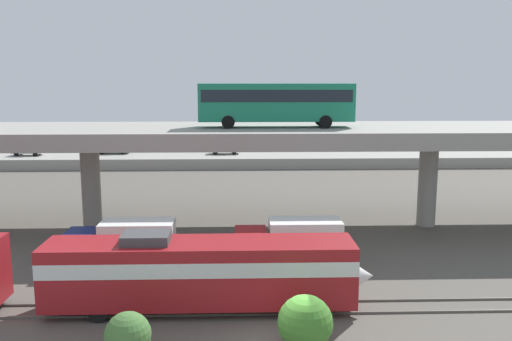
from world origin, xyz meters
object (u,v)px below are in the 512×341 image
transit_bus_on_overpass (276,101)px  parked_car_4 (28,150)px  train_locomotive (215,270)px  service_truck_east (291,241)px  parked_car_1 (113,148)px  service_truck_west (124,243)px  parked_car_0 (225,148)px  parked_car_2 (300,144)px  parked_car_3 (203,145)px

transit_bus_on_overpass → parked_car_4: size_ratio=2.92×
train_locomotive → transit_bus_on_overpass: 18.06m
service_truck_east → parked_car_1: bearing=-64.0°
parked_car_4 → transit_bus_on_overpass: bearing=-45.6°
service_truck_west → parked_car_0: 43.03m
transit_bus_on_overpass → parked_car_1: (-20.86, 34.48, -8.03)m
parked_car_2 → parked_car_1: bearing=-171.2°
train_locomotive → parked_car_2: 55.32m
transit_bus_on_overpass → parked_car_2: 40.02m
service_truck_west → parked_car_1: bearing=-76.3°
service_truck_west → transit_bus_on_overpass: bearing=-138.6°
transit_bus_on_overpass → parked_car_1: 41.09m
train_locomotive → service_truck_east: (4.57, 6.58, -0.55)m
service_truck_east → parked_car_1: size_ratio=1.45×
service_truck_east → parked_car_2: (5.95, 47.73, 0.56)m
parked_car_1 → parked_car_2: (27.21, 4.21, -0.00)m
parked_car_3 → parked_car_4: 24.45m
train_locomotive → parked_car_0: 49.27m
transit_bus_on_overpass → service_truck_west: size_ratio=1.76×
parked_car_1 → parked_car_3: bearing=15.2°
service_truck_west → service_truck_east: bearing=-180.0°
parked_car_0 → parked_car_4: bearing=1.7°
parked_car_1 → train_locomotive: bearing=-71.6°
train_locomotive → parked_car_3: size_ratio=3.78×
parked_car_1 → parked_car_2: 27.54m
train_locomotive → service_truck_east: train_locomotive is taller
train_locomotive → parked_car_4: bearing=120.1°
train_locomotive → parked_car_0: size_ratio=4.00×
parked_car_1 → parked_car_3: size_ratio=1.04×
train_locomotive → service_truck_west: 8.98m
service_truck_west → parked_car_1: 44.79m
service_truck_east → parked_car_0: 43.02m
parked_car_0 → parked_car_4: size_ratio=1.03×
transit_bus_on_overpass → parked_car_2: (6.35, 38.69, -8.03)m
transit_bus_on_overpass → service_truck_east: transit_bus_on_overpass is taller
service_truck_east → parked_car_2: size_ratio=1.55×
train_locomotive → parked_car_2: size_ratio=3.87×
parked_car_2 → service_truck_west: bearing=-109.2°
parked_car_0 → parked_car_1: size_ratio=0.91×
parked_car_0 → parked_car_2: bearing=-155.8°
service_truck_west → parked_car_4: (-21.96, 41.89, 0.56)m
parked_car_1 → parked_car_4: bearing=-171.8°
service_truck_east → parked_car_4: 53.10m
service_truck_west → parked_car_2: 50.54m
train_locomotive → service_truck_west: size_ratio=2.50×
parked_car_4 → service_truck_east: bearing=-52.1°
train_locomotive → parked_car_3: (-4.12, 53.52, 0.01)m
service_truck_west → parked_car_1: service_truck_west is taller
parked_car_2 → parked_car_0: bearing=-155.8°
service_truck_east → parked_car_4: (-32.62, 41.89, 0.56)m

